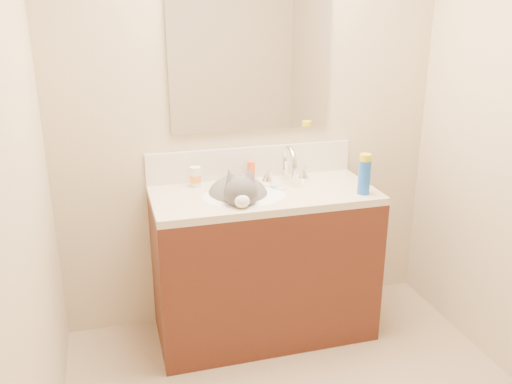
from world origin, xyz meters
TOP-DOWN VIEW (x-y plane):
  - room_shell at (0.00, 0.00)m, footprint 2.24×2.54m
  - vanity_cabinet at (0.00, 0.97)m, footprint 1.20×0.55m
  - counter_slab at (0.00, 0.97)m, footprint 1.20×0.55m
  - basin at (-0.12, 0.94)m, footprint 0.45×0.36m
  - faucet at (0.18, 1.11)m, footprint 0.28×0.20m
  - cat at (-0.14, 0.97)m, footprint 0.38×0.48m
  - backsplash at (0.00, 1.24)m, footprint 1.20×0.02m
  - mirror at (0.00, 1.24)m, footprint 0.90×0.02m
  - pill_bottle at (-0.34, 1.16)m, footprint 0.08×0.08m
  - pill_label at (-0.34, 1.16)m, footprint 0.08×0.08m
  - silver_jar at (-0.04, 1.16)m, footprint 0.05×0.05m
  - amber_bottle at (-0.02, 1.19)m, footprint 0.06×0.06m
  - toothbrush at (0.07, 1.01)m, footprint 0.09×0.12m
  - toothbrush_head at (0.07, 1.01)m, footprint 0.03×0.04m
  - spray_can at (0.49, 0.80)m, footprint 0.09×0.09m
  - spray_cap at (0.49, 0.80)m, footprint 0.08×0.08m

SIDE VIEW (x-z plane):
  - vanity_cabinet at x=0.00m, z-range 0.00..0.82m
  - basin at x=-0.12m, z-range 0.72..0.86m
  - counter_slab at x=0.00m, z-range 0.82..0.86m
  - cat at x=-0.14m, z-range 0.67..1.02m
  - toothbrush at x=0.07m, z-range 0.86..0.87m
  - toothbrush_head at x=0.07m, z-range 0.86..0.88m
  - silver_jar at x=-0.04m, z-range 0.86..0.92m
  - pill_label at x=-0.34m, z-range 0.89..0.93m
  - amber_bottle at x=-0.02m, z-range 0.86..0.97m
  - pill_bottle at x=-0.34m, z-range 0.86..0.97m
  - faucet at x=0.18m, z-range 0.84..1.05m
  - spray_can at x=0.49m, z-range 0.86..1.04m
  - backsplash at x=0.00m, z-range 0.86..1.04m
  - spray_cap at x=0.49m, z-range 1.04..1.08m
  - room_shell at x=0.00m, z-range 0.23..2.75m
  - mirror at x=0.00m, z-range 1.14..1.94m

